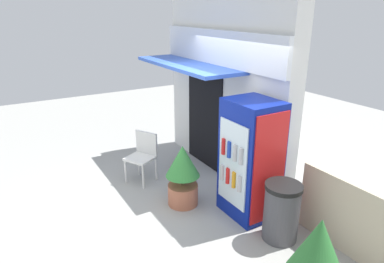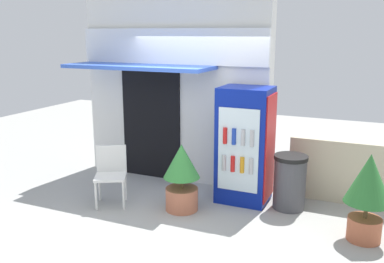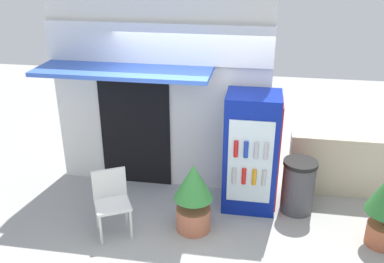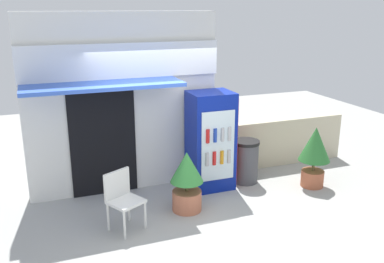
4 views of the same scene
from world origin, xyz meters
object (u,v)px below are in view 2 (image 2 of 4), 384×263
Objects in this scene: plastic_chair at (111,170)px; potted_plant_curbside at (368,189)px; potted_plant_near_shop at (182,174)px; trash_bin at (290,182)px; drink_cooler at (245,145)px.

potted_plant_curbside is at bearing 4.50° from plastic_chair.
potted_plant_near_shop is 1.60m from trash_bin.
trash_bin is (1.43, 0.70, -0.14)m from potted_plant_near_shop.
drink_cooler is 0.85m from trash_bin.
drink_cooler is 2.00× the size of plastic_chair.
plastic_chair is 0.79× the size of potted_plant_curbside.
drink_cooler is 2.08m from plastic_chair.
plastic_chair reaches higher than trash_bin.
potted_plant_near_shop is at bearing -153.95° from trash_bin.
potted_plant_near_shop is 1.23× the size of trash_bin.
drink_cooler reaches higher than potted_plant_curbside.
potted_plant_near_shop is (-0.73, -0.73, -0.34)m from drink_cooler.
plastic_chair is at bearing -160.29° from trash_bin.
drink_cooler is 1.09m from potted_plant_near_shop.
drink_cooler reaches higher than potted_plant_near_shop.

